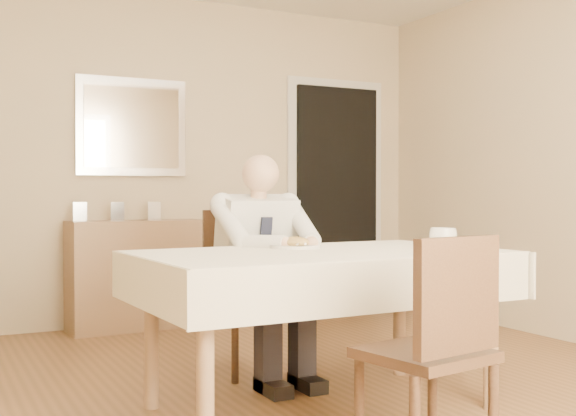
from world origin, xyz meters
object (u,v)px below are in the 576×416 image
seated_man (268,255)px  coffee_mug (443,239)px  dining_table (321,269)px  chair_far (247,279)px  chair_near (438,340)px  sideboard (138,274)px

seated_man → coffee_mug: (0.59, -0.77, 0.11)m
dining_table → coffee_mug: (0.59, -0.18, 0.14)m
dining_table → seated_man: size_ratio=1.41×
chair_far → chair_near: 1.78m
seated_man → coffee_mug: size_ratio=9.31×
dining_table → chair_near: chair_near is taller
dining_table → coffee_mug: bearing=-18.7°
dining_table → sideboard: bearing=93.5°
seated_man → coffee_mug: seated_man is taller
chair_near → coffee_mug: chair_near is taller
chair_far → seated_man: size_ratio=0.75×
dining_table → chair_far: chair_far is taller
dining_table → seated_man: (-0.00, 0.59, 0.02)m
seated_man → sideboard: (-0.24, 1.83, -0.28)m
chair_near → sideboard: bearing=83.6°
chair_far → sideboard: 1.56m
seated_man → sideboard: bearing=97.3°
sideboard → coffee_mug: bearing=-75.4°
chair_near → seated_man: (0.01, 1.48, 0.20)m
chair_far → chair_near: size_ratio=1.07×
seated_man → dining_table: bearing=-90.0°
chair_near → seated_man: bearing=79.3°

